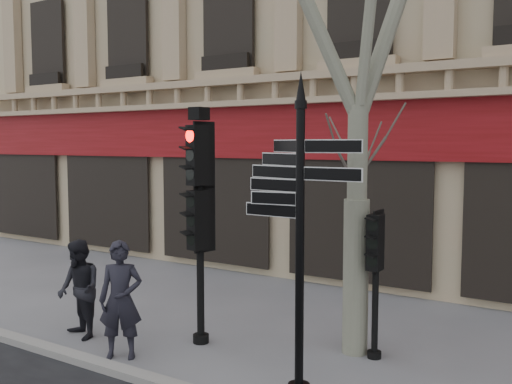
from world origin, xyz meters
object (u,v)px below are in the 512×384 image
Objects in this scene: traffic_signal_secondary at (376,258)px; pedestrian_b at (79,289)px; traffic_signal_main at (200,196)px; pedestrian_a at (121,300)px; fingerpost at (300,181)px.

pedestrian_b is (-4.58, -1.84, -0.72)m from traffic_signal_secondary.
traffic_signal_main reaches higher than traffic_signal_secondary.
traffic_signal_secondary is 3.98m from pedestrian_a.
traffic_signal_main is at bearing 169.57° from fingerpost.
traffic_signal_main reaches higher than pedestrian_a.
fingerpost is 2.51× the size of pedestrian_b.
pedestrian_a is at bearing -163.86° from fingerpost.
pedestrian_a is at bearing 7.21° from pedestrian_b.
traffic_signal_secondary reaches higher than pedestrian_b.
traffic_signal_main is 2.98m from traffic_signal_secondary.
traffic_signal_secondary is 1.23× the size of pedestrian_a.
pedestrian_b is at bearing -141.93° from traffic_signal_main.
traffic_signal_main is at bearing 44.98° from pedestrian_b.
traffic_signal_main is 2.31× the size of pedestrian_b.
pedestrian_a is (-2.97, -0.29, -1.93)m from fingerpost.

